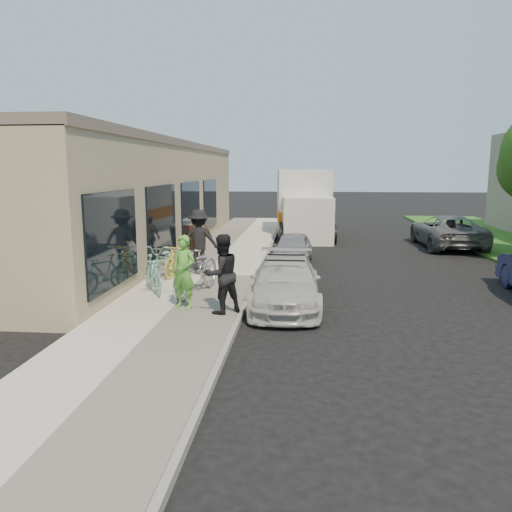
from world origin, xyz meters
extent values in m
plane|color=black|center=(0.00, 0.00, 0.00)|extent=(120.00, 120.00, 0.00)
cube|color=#BBB7A8|center=(-2.00, 3.00, 0.07)|extent=(3.00, 34.00, 0.15)
cube|color=gray|center=(-0.45, 3.00, 0.07)|extent=(0.12, 34.00, 0.13)
cube|color=tan|center=(-5.25, 8.00, 2.00)|extent=(3.50, 20.00, 4.00)
cube|color=#6B5C51|center=(-5.25, 8.00, 4.10)|extent=(3.60, 20.00, 0.25)
cube|color=black|center=(-3.48, 0.00, 1.60)|extent=(0.06, 3.00, 2.20)
cube|color=black|center=(-3.48, 4.00, 1.60)|extent=(0.06, 3.00, 2.20)
cube|color=black|center=(-3.48, 8.00, 1.60)|extent=(0.06, 3.00, 2.20)
cube|color=black|center=(-3.48, 12.00, 1.60)|extent=(0.06, 3.00, 2.20)
cylinder|color=black|center=(-3.29, 2.88, 0.54)|extent=(0.06, 0.06, 0.79)
cylinder|color=black|center=(-3.09, 3.37, 0.54)|extent=(0.06, 0.06, 0.79)
cylinder|color=black|center=(-3.19, 3.12, 0.94)|extent=(0.26, 0.50, 0.06)
cube|color=#321B0E|center=(-3.04, 7.23, 0.61)|extent=(0.60, 0.42, 0.91)
cube|color=#321B0E|center=(-3.17, 7.54, 0.61)|extent=(0.60, 0.42, 0.91)
cube|color=black|center=(-3.03, 7.20, 0.66)|extent=(0.47, 0.31, 0.66)
imported|color=#B9B9B5|center=(0.48, 0.42, 0.57)|extent=(1.69, 3.96, 1.14)
cylinder|color=black|center=(0.48, -0.01, 1.16)|extent=(0.90, 0.04, 0.04)
cylinder|color=black|center=(0.48, 0.75, 1.16)|extent=(0.90, 0.04, 0.04)
imported|color=gray|center=(0.53, 5.72, 0.53)|extent=(1.42, 3.17, 1.06)
cube|color=silver|center=(1.03, 10.68, 1.00)|extent=(2.25, 2.25, 2.00)
cube|color=black|center=(1.03, 10.68, 1.42)|extent=(1.94, 0.20, 0.95)
cube|color=silver|center=(0.80, 13.83, 1.63)|extent=(2.73, 4.58, 3.05)
cube|color=#C65E0B|center=(0.80, 13.83, 0.95)|extent=(2.75, 4.60, 0.58)
cylinder|color=black|center=(0.02, 10.08, 0.42)|extent=(0.32, 0.86, 0.84)
cylinder|color=black|center=(2.12, 10.23, 0.42)|extent=(0.32, 0.86, 0.84)
cylinder|color=black|center=(-0.06, 11.23, 0.42)|extent=(0.32, 0.86, 0.84)
cylinder|color=black|center=(2.03, 11.39, 0.42)|extent=(0.32, 0.86, 0.84)
cylinder|color=black|center=(-0.35, 15.22, 0.42)|extent=(0.32, 0.86, 0.84)
cylinder|color=black|center=(1.74, 15.37, 0.42)|extent=(0.32, 0.86, 0.84)
imported|color=#515356|center=(6.76, 10.03, 0.66)|extent=(2.25, 4.78, 1.32)
imported|color=#AFAFB1|center=(-1.70, 0.77, 0.76)|extent=(1.32, 2.45, 1.22)
imported|color=#52A336|center=(-1.72, -0.48, 0.96)|extent=(0.70, 0.59, 1.62)
imported|color=black|center=(-0.83, -0.78, 1.00)|extent=(1.05, 1.02, 1.70)
imported|color=#7DBBAE|center=(-2.82, 0.80, 0.61)|extent=(1.16, 1.54, 0.92)
imported|color=#7DBBAE|center=(-2.93, 2.16, 0.67)|extent=(0.77, 2.00, 1.04)
imported|color=yellow|center=(-2.70, 2.80, 0.62)|extent=(0.76, 1.63, 0.95)
imported|color=black|center=(-2.26, 3.68, 1.07)|extent=(1.24, 0.77, 1.84)
imported|color=brown|center=(-2.59, 5.37, 0.90)|extent=(0.94, 0.76, 1.50)
camera|label=1|loc=(0.89, -10.99, 3.20)|focal=35.00mm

